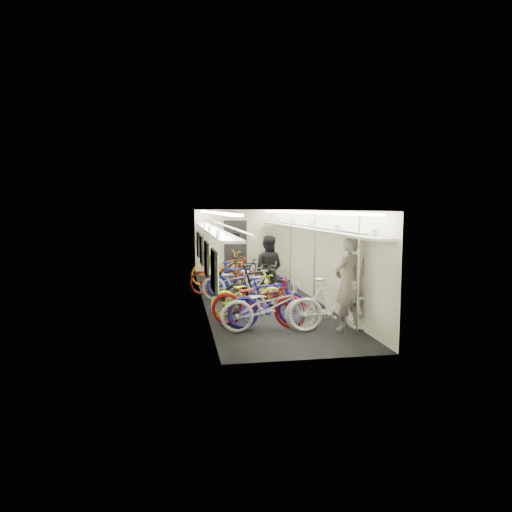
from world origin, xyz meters
name	(u,v)px	position (x,y,z in m)	size (l,w,h in m)	color
train_car_shell	(242,237)	(-0.36, 0.71, 1.66)	(10.00, 10.00, 10.00)	black
bicycle_0	(269,307)	(-0.37, -3.22, 0.51)	(0.67, 1.93, 1.02)	silver
bicycle_1	(268,302)	(-0.32, -2.88, 0.53)	(0.50, 1.77, 1.07)	#271AA1
bicycle_2	(259,301)	(-0.50, -2.80, 0.53)	(0.71, 2.02, 1.06)	maroon
bicycle_3	(257,288)	(-0.30, -1.42, 0.58)	(0.54, 1.92, 1.15)	black
bicycle_4	(248,294)	(-0.55, -1.68, 0.47)	(0.63, 1.79, 0.94)	#D8E515
bicycle_5	(254,289)	(-0.32, -1.11, 0.48)	(0.46, 1.61, 0.97)	silver
bicycle_6	(237,283)	(-0.62, -0.20, 0.50)	(0.67, 1.92, 1.01)	#AAA9AE
bicycle_7	(236,281)	(-0.60, 0.14, 0.50)	(0.47, 1.68, 1.01)	navy
bicycle_8	(225,275)	(-0.82, 0.97, 0.53)	(0.71, 2.02, 1.06)	#A02111
bicycle_9	(243,273)	(-0.17, 1.78, 0.48)	(0.45, 1.59, 0.96)	black
bicycle_10	(220,268)	(-0.78, 2.70, 0.54)	(0.71, 2.04, 1.07)	orange
bicycle_11	(333,305)	(0.88, -3.47, 0.54)	(0.51, 1.81, 1.09)	white
passenger_near	(348,283)	(1.20, -3.39, 0.96)	(0.70, 0.46, 1.93)	gray
passenger_mid	(268,268)	(0.22, -0.15, 0.87)	(0.85, 0.66, 1.74)	black
backpack	(369,267)	(1.64, -3.42, 1.28)	(0.26, 0.14, 0.38)	red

